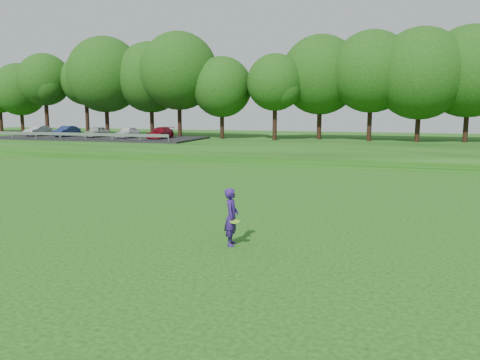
% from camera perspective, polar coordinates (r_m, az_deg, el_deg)
% --- Properties ---
extents(ground, '(140.00, 140.00, 0.00)m').
position_cam_1_polar(ground, '(15.11, -12.38, -6.68)').
color(ground, '#153F0C').
rests_on(ground, ground).
extents(berm, '(130.00, 30.00, 0.60)m').
position_cam_1_polar(berm, '(47.32, 8.51, 4.17)').
color(berm, '#153F0C').
rests_on(berm, ground).
extents(walking_path, '(130.00, 1.60, 0.04)m').
position_cam_1_polar(walking_path, '(33.65, 4.75, 1.95)').
color(walking_path, gray).
rests_on(walking_path, ground).
extents(treeline, '(104.00, 7.00, 15.00)m').
position_cam_1_polar(treeline, '(51.30, 9.43, 13.21)').
color(treeline, '#12400E').
rests_on(treeline, berm).
extents(parking_lot, '(24.00, 9.00, 1.38)m').
position_cam_1_polar(parking_lot, '(55.06, -16.92, 5.26)').
color(parking_lot, black).
rests_on(parking_lot, berm).
extents(woman, '(0.58, 0.72, 1.69)m').
position_cam_1_polar(woman, '(13.60, -1.04, -4.52)').
color(woman, navy).
rests_on(woman, ground).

